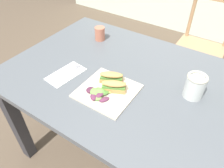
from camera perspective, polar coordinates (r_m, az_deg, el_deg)
ground_plane at (r=1.63m, az=1.58°, el=-21.19°), size 9.08×9.08×0.00m
dining_table at (r=1.20m, az=4.00°, el=-2.54°), size 1.30×0.90×0.74m
chair_wooden_far at (r=2.06m, az=22.47°, el=9.07°), size 0.40×0.40×0.87m
plate_lunch at (r=1.03m, az=-1.23°, el=-1.86°), size 0.26×0.26×0.01m
sandwich_half_front at (r=1.00m, az=0.49°, el=-0.53°), size 0.12×0.09×0.06m
sandwich_half_back at (r=1.05m, az=-0.20°, el=1.87°), size 0.12×0.09×0.06m
salad_mixed_greens at (r=0.99m, az=-3.73°, el=-2.46°), size 0.14×0.13×0.03m
napkin_folded at (r=1.16m, az=-12.18°, el=2.62°), size 0.13×0.22×0.00m
fork_on_napkin at (r=1.16m, az=-11.53°, el=3.15°), size 0.05×0.19×0.00m
mason_jar_iced_tea at (r=1.05m, az=21.15°, el=-0.77°), size 0.09×0.09×0.12m
cup_extra_side at (r=1.42m, az=-3.25°, el=13.27°), size 0.06×0.06×0.09m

